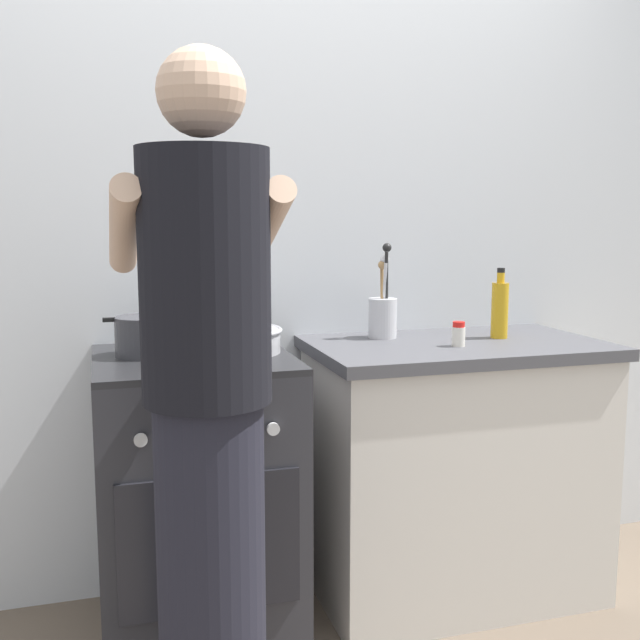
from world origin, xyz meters
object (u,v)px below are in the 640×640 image
at_px(stove_range, 197,496).
at_px(pot, 145,336).
at_px(person, 208,417).
at_px(mixing_bowl, 237,339).
at_px(oil_bottle, 500,309).
at_px(utensil_crock, 383,313).
at_px(spice_bottle, 459,334).

bearing_deg(stove_range, pot, 161.66).
bearing_deg(stove_range, person, -93.62).
bearing_deg(mixing_bowl, oil_bottle, 0.89).
height_order(pot, person, person).
relative_size(mixing_bowl, person, 0.17).
distance_m(oil_bottle, person, 1.28).
xyz_separation_m(pot, oil_bottle, (1.22, -0.01, 0.04)).
xyz_separation_m(stove_range, utensil_crock, (0.69, 0.16, 0.54)).
distance_m(utensil_crock, person, 1.03).
bearing_deg(utensil_crock, pot, -172.29).
relative_size(pot, person, 0.15).
bearing_deg(pot, stove_range, -18.34).
height_order(oil_bottle, person, person).
bearing_deg(person, mixing_bowl, 73.42).
xyz_separation_m(spice_bottle, oil_bottle, (0.22, 0.11, 0.06)).
relative_size(stove_range, spice_bottle, 10.96).
height_order(utensil_crock, person, person).
relative_size(mixing_bowl, utensil_crock, 0.87).
height_order(mixing_bowl, spice_bottle, spice_bottle).
distance_m(mixing_bowl, oil_bottle, 0.94).
bearing_deg(pot, utensil_crock, 7.71).
distance_m(pot, person, 0.63).
bearing_deg(person, utensil_crock, 45.15).
bearing_deg(oil_bottle, pot, 179.58).
xyz_separation_m(pot, utensil_crock, (0.83, 0.11, 0.03)).
relative_size(spice_bottle, person, 0.05).
xyz_separation_m(mixing_bowl, oil_bottle, (0.94, 0.01, 0.06)).
bearing_deg(mixing_bowl, pot, 175.17).
bearing_deg(oil_bottle, utensil_crock, 162.90).
relative_size(mixing_bowl, oil_bottle, 1.18).
xyz_separation_m(pot, person, (0.10, -0.61, -0.10)).
bearing_deg(pot, oil_bottle, -0.42).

